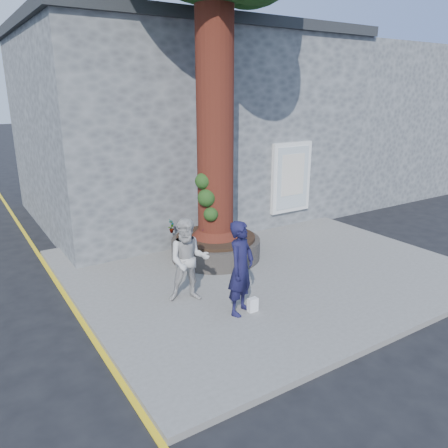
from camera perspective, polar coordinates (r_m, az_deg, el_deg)
ground at (r=9.63m, az=1.15°, el=-9.65°), size 120.00×120.00×0.00m
pavement at (r=11.14m, az=4.73°, el=-5.53°), size 9.00×8.00×0.12m
yellow_line at (r=9.38m, az=-18.50°, el=-11.36°), size 0.10×30.00×0.01m
stone_shop at (r=16.13m, az=-5.79°, el=12.81°), size 10.30×8.30×6.30m
neighbour_shop at (r=21.01m, az=14.56°, el=12.89°), size 6.00×8.00×6.00m
planter at (r=11.41m, az=-1.08°, el=-3.02°), size 2.30×2.30×0.60m
man at (r=8.42m, az=2.24°, el=-5.77°), size 0.81×0.72×1.88m
woman at (r=8.97m, az=-4.64°, el=-4.74°), size 1.06×0.96×1.77m
shopping_bag at (r=8.80m, az=3.77°, el=-10.48°), size 0.20×0.12×0.28m
plant_a at (r=11.57m, az=-6.89°, el=-0.27°), size 0.23×0.23×0.37m
plant_b at (r=12.10m, az=-1.98°, el=0.54°), size 0.22×0.23×0.34m
plant_c at (r=10.99m, az=-2.45°, el=-1.26°), size 0.19×0.19×0.31m
plant_d at (r=12.38m, az=0.19°, el=0.83°), size 0.34×0.35×0.30m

